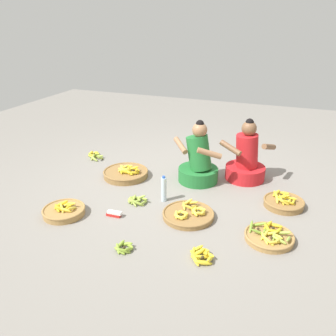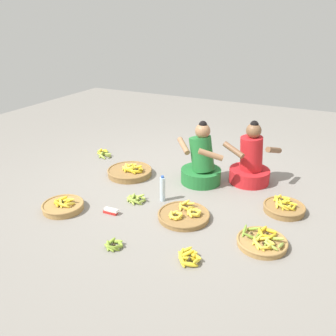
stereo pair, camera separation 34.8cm
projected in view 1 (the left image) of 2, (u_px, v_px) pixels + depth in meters
ground_plane at (174, 187)px, 4.48m from camera, size 10.00×10.00×0.00m
vendor_woman_front at (198, 162)px, 4.55m from camera, size 0.71×0.54×0.83m
vendor_woman_behind at (246, 160)px, 4.61m from camera, size 0.69×0.55×0.83m
banana_basket_near_vendor at (126, 173)px, 4.75m from camera, size 0.61×0.61×0.16m
banana_basket_back_center at (270, 236)px, 3.41m from camera, size 0.48×0.48×0.13m
banana_basket_back_right at (188, 214)px, 3.80m from camera, size 0.56×0.56×0.13m
banana_basket_mid_left at (284, 202)px, 4.02m from camera, size 0.46×0.46×0.15m
banana_basket_back_left at (64, 211)px, 3.85m from camera, size 0.46×0.46×0.15m
loose_bananas_front_center at (201, 255)px, 3.16m from camera, size 0.26×0.28×0.10m
loose_bananas_front_left at (95, 155)px, 5.41m from camera, size 0.32×0.30×0.09m
loose_bananas_mid_right at (137, 200)px, 4.10m from camera, size 0.25×0.23×0.09m
loose_bananas_near_bicycle at (124, 248)px, 3.27m from camera, size 0.20×0.20×0.08m
water_bottle at (164, 189)px, 4.10m from camera, size 0.06×0.06×0.32m
packet_carton_stack at (114, 214)px, 3.82m from camera, size 0.17×0.06×0.06m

